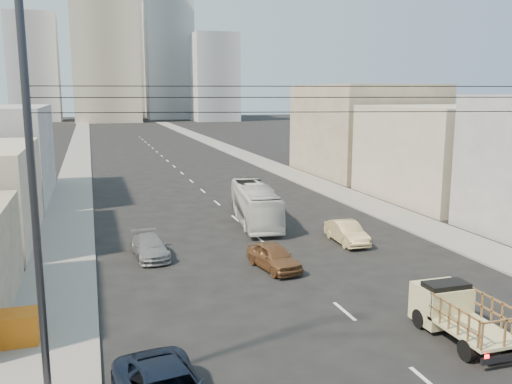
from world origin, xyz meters
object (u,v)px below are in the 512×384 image
sedan_brown (274,257)px  sedan_grey (150,247)px  sedan_tan (347,232)px  city_bus (255,204)px  crate_stack (13,328)px  streetlamp_left (37,193)px  flatbed_pickup (459,311)px

sedan_brown → sedan_grey: 7.19m
sedan_tan → sedan_brown: bearing=-147.9°
city_bus → crate_stack: bearing=-124.1°
sedan_brown → streetlamp_left: streetlamp_left is taller
flatbed_pickup → city_bus: 19.94m
sedan_tan → crate_stack: 19.98m
city_bus → sedan_tan: city_bus is taller
sedan_brown → city_bus: bearing=68.4°
sedan_grey → crate_stack: size_ratio=2.33×
city_bus → crate_stack: size_ratio=5.42×
streetlamp_left → crate_stack: 7.57m
streetlamp_left → sedan_tan: bearing=39.9°
city_bus → sedan_grey: city_bus is taller
sedan_tan → sedan_grey: bearing=179.4°
sedan_grey → streetlamp_left: 15.91m
city_bus → sedan_grey: 10.15m
sedan_brown → streetlamp_left: (-10.33, -10.17, 5.76)m
flatbed_pickup → sedan_brown: size_ratio=1.12×
crate_stack → sedan_grey: bearing=58.0°
flatbed_pickup → crate_stack: size_ratio=2.45×
sedan_brown → sedan_tan: (5.93, 3.44, -0.01)m
sedan_tan → sedan_grey: sedan_tan is taller
flatbed_pickup → streetlamp_left: size_ratio=0.37×
city_bus → crate_stack: city_bus is taller
sedan_grey → crate_stack: (-5.95, -9.50, 0.08)m
sedan_grey → crate_stack: 11.21m
streetlamp_left → city_bus: bearing=58.6°
sedan_brown → crate_stack: size_ratio=2.20×
city_bus → sedan_brown: 10.34m
sedan_grey → sedan_brown: bearing=-37.9°
flatbed_pickup → crate_stack: 16.50m
crate_stack → flatbed_pickup: bearing=-14.8°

